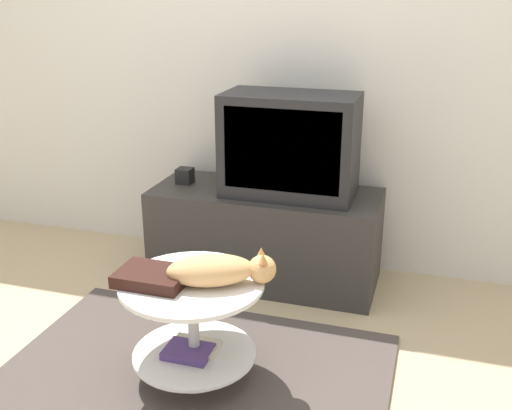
# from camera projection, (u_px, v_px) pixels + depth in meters

# --- Properties ---
(ground_plane) EXTENTS (12.00, 12.00, 0.00)m
(ground_plane) POSITION_uv_depth(u_px,v_px,m) (189.00, 385.00, 2.43)
(ground_plane) COLOR tan
(wall_back) EXTENTS (8.00, 0.05, 2.60)m
(wall_back) POSITION_uv_depth(u_px,v_px,m) (279.00, 31.00, 3.19)
(wall_back) COLOR silver
(wall_back) RESTS_ON ground_plane
(rug) EXTENTS (1.58, 1.18, 0.02)m
(rug) POSITION_uv_depth(u_px,v_px,m) (188.00, 383.00, 2.42)
(rug) COLOR #4C423D
(rug) RESTS_ON ground_plane
(tv_stand) EXTENTS (1.20, 0.49, 0.51)m
(tv_stand) POSITION_uv_depth(u_px,v_px,m) (265.00, 236.00, 3.24)
(tv_stand) COLOR #33302D
(tv_stand) RESTS_ON ground_plane
(tv) EXTENTS (0.67, 0.35, 0.52)m
(tv) POSITION_uv_depth(u_px,v_px,m) (290.00, 145.00, 3.02)
(tv) COLOR #232326
(tv) RESTS_ON tv_stand
(speaker) EXTENTS (0.08, 0.08, 0.08)m
(speaker) POSITION_uv_depth(u_px,v_px,m) (185.00, 176.00, 3.27)
(speaker) COLOR black
(speaker) RESTS_ON tv_stand
(coffee_table) EXTENTS (0.56, 0.56, 0.43)m
(coffee_table) POSITION_uv_depth(u_px,v_px,m) (193.00, 320.00, 2.36)
(coffee_table) COLOR #B2B2B7
(coffee_table) RESTS_ON rug
(dvd_box) EXTENTS (0.27, 0.19, 0.05)m
(dvd_box) POSITION_uv_depth(u_px,v_px,m) (152.00, 277.00, 2.29)
(dvd_box) COLOR black
(dvd_box) RESTS_ON coffee_table
(cat) EXTENTS (0.50, 0.28, 0.13)m
(cat) POSITION_uv_depth(u_px,v_px,m) (218.00, 270.00, 2.26)
(cat) COLOR tan
(cat) RESTS_ON coffee_table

